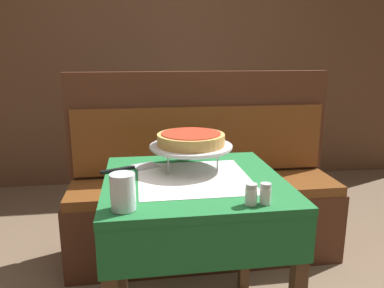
{
  "coord_description": "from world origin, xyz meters",
  "views": [
    {
      "loc": [
        -0.22,
        -1.45,
        1.27
      ],
      "look_at": [
        0.01,
        0.09,
        0.89
      ],
      "focal_mm": 35.0,
      "sensor_mm": 36.0,
      "label": 1
    }
  ],
  "objects_px": {
    "water_glass_near": "(123,192)",
    "napkin_holder": "(199,147)",
    "dining_table_rear": "(196,126)",
    "pizza_server": "(133,168)",
    "salt_shaker": "(251,194)",
    "pepper_shaker": "(265,194)",
    "condiment_caddy": "(187,109)",
    "pizza_pan_stand": "(191,147)",
    "deep_dish_pizza": "(191,139)",
    "dining_table_front": "(194,205)",
    "booth_bench": "(204,202)"
  },
  "relations": [
    {
      "from": "salt_shaker",
      "to": "pizza_server",
      "type": "bearing_deg",
      "value": 130.71
    },
    {
      "from": "dining_table_front",
      "to": "pizza_server",
      "type": "height_order",
      "value": "pizza_server"
    },
    {
      "from": "pizza_pan_stand",
      "to": "pizza_server",
      "type": "xyz_separation_m",
      "value": [
        -0.26,
        0.04,
        -0.09
      ]
    },
    {
      "from": "dining_table_rear",
      "to": "condiment_caddy",
      "type": "bearing_deg",
      "value": -147.91
    },
    {
      "from": "dining_table_front",
      "to": "deep_dish_pizza",
      "type": "xyz_separation_m",
      "value": [
        0.01,
        0.12,
        0.26
      ]
    },
    {
      "from": "booth_bench",
      "to": "dining_table_rear",
      "type": "bearing_deg",
      "value": 83.79
    },
    {
      "from": "booth_bench",
      "to": "pizza_pan_stand",
      "type": "distance_m",
      "value": 0.81
    },
    {
      "from": "napkin_holder",
      "to": "pizza_pan_stand",
      "type": "bearing_deg",
      "value": -109.68
    },
    {
      "from": "salt_shaker",
      "to": "pepper_shaker",
      "type": "distance_m",
      "value": 0.05
    },
    {
      "from": "booth_bench",
      "to": "water_glass_near",
      "type": "distance_m",
      "value": 1.2
    },
    {
      "from": "dining_table_front",
      "to": "booth_bench",
      "type": "xyz_separation_m",
      "value": [
        0.17,
        0.72,
        -0.3
      ]
    },
    {
      "from": "dining_table_rear",
      "to": "pizza_server",
      "type": "bearing_deg",
      "value": -109.25
    },
    {
      "from": "booth_bench",
      "to": "salt_shaker",
      "type": "height_order",
      "value": "booth_bench"
    },
    {
      "from": "pepper_shaker",
      "to": "salt_shaker",
      "type": "bearing_deg",
      "value": -180.0
    },
    {
      "from": "pepper_shaker",
      "to": "napkin_holder",
      "type": "xyz_separation_m",
      "value": [
        -0.12,
        0.62,
        0.01
      ]
    },
    {
      "from": "deep_dish_pizza",
      "to": "pizza_server",
      "type": "distance_m",
      "value": 0.29
    },
    {
      "from": "dining_table_front",
      "to": "dining_table_rear",
      "type": "bearing_deg",
      "value": 80.57
    },
    {
      "from": "dining_table_front",
      "to": "salt_shaker",
      "type": "height_order",
      "value": "salt_shaker"
    },
    {
      "from": "dining_table_front",
      "to": "napkin_holder",
      "type": "distance_m",
      "value": 0.37
    },
    {
      "from": "salt_shaker",
      "to": "condiment_caddy",
      "type": "xyz_separation_m",
      "value": [
        0.04,
        1.93,
        0.01
      ]
    },
    {
      "from": "water_glass_near",
      "to": "napkin_holder",
      "type": "xyz_separation_m",
      "value": [
        0.35,
        0.6,
        -0.02
      ]
    },
    {
      "from": "booth_bench",
      "to": "condiment_caddy",
      "type": "bearing_deg",
      "value": 88.88
    },
    {
      "from": "water_glass_near",
      "to": "pepper_shaker",
      "type": "relative_size",
      "value": 1.68
    },
    {
      "from": "pizza_pan_stand",
      "to": "booth_bench",
      "type": "bearing_deg",
      "value": 74.32
    },
    {
      "from": "pizza_pan_stand",
      "to": "deep_dish_pizza",
      "type": "distance_m",
      "value": 0.04
    },
    {
      "from": "water_glass_near",
      "to": "salt_shaker",
      "type": "xyz_separation_m",
      "value": [
        0.43,
        -0.02,
        -0.02
      ]
    },
    {
      "from": "water_glass_near",
      "to": "salt_shaker",
      "type": "bearing_deg",
      "value": -2.95
    },
    {
      "from": "deep_dish_pizza",
      "to": "salt_shaker",
      "type": "bearing_deg",
      "value": -71.38
    },
    {
      "from": "deep_dish_pizza",
      "to": "pizza_server",
      "type": "xyz_separation_m",
      "value": [
        -0.26,
        0.04,
        -0.13
      ]
    },
    {
      "from": "napkin_holder",
      "to": "booth_bench",
      "type": "bearing_deg",
      "value": 76.37
    },
    {
      "from": "dining_table_rear",
      "to": "pizza_pan_stand",
      "type": "xyz_separation_m",
      "value": [
        -0.27,
        -1.55,
        0.21
      ]
    },
    {
      "from": "pizza_pan_stand",
      "to": "pizza_server",
      "type": "height_order",
      "value": "pizza_pan_stand"
    },
    {
      "from": "dining_table_rear",
      "to": "water_glass_near",
      "type": "bearing_deg",
      "value": -105.82
    },
    {
      "from": "pizza_pan_stand",
      "to": "deep_dish_pizza",
      "type": "height_order",
      "value": "deep_dish_pizza"
    },
    {
      "from": "dining_table_front",
      "to": "booth_bench",
      "type": "relative_size",
      "value": 0.46
    },
    {
      "from": "dining_table_rear",
      "to": "pizza_server",
      "type": "relative_size",
      "value": 2.93
    },
    {
      "from": "napkin_holder",
      "to": "pizza_server",
      "type": "bearing_deg",
      "value": -154.13
    },
    {
      "from": "water_glass_near",
      "to": "salt_shaker",
      "type": "relative_size",
      "value": 1.65
    },
    {
      "from": "deep_dish_pizza",
      "to": "napkin_holder",
      "type": "distance_m",
      "value": 0.23
    },
    {
      "from": "booth_bench",
      "to": "water_glass_near",
      "type": "xyz_separation_m",
      "value": [
        -0.45,
        -1.0,
        0.48
      ]
    },
    {
      "from": "pepper_shaker",
      "to": "condiment_caddy",
      "type": "relative_size",
      "value": 0.46
    },
    {
      "from": "dining_table_front",
      "to": "pizza_server",
      "type": "xyz_separation_m",
      "value": [
        -0.25,
        0.16,
        0.13
      ]
    },
    {
      "from": "booth_bench",
      "to": "pizza_server",
      "type": "relative_size",
      "value": 6.31
    },
    {
      "from": "dining_table_rear",
      "to": "condiment_caddy",
      "type": "distance_m",
      "value": 0.18
    },
    {
      "from": "pizza_pan_stand",
      "to": "deep_dish_pizza",
      "type": "bearing_deg",
      "value": -90.0
    },
    {
      "from": "dining_table_front",
      "to": "pepper_shaker",
      "type": "xyz_separation_m",
      "value": [
        0.2,
        -0.3,
        0.16
      ]
    },
    {
      "from": "water_glass_near",
      "to": "pepper_shaker",
      "type": "height_order",
      "value": "water_glass_near"
    },
    {
      "from": "pizza_pan_stand",
      "to": "napkin_holder",
      "type": "xyz_separation_m",
      "value": [
        0.07,
        0.2,
        -0.05
      ]
    },
    {
      "from": "dining_table_rear",
      "to": "pizza_pan_stand",
      "type": "bearing_deg",
      "value": -99.93
    },
    {
      "from": "booth_bench",
      "to": "napkin_holder",
      "type": "xyz_separation_m",
      "value": [
        -0.1,
        -0.4,
        0.46
      ]
    }
  ]
}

